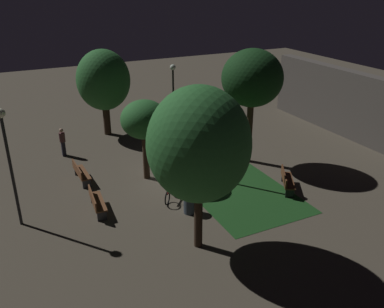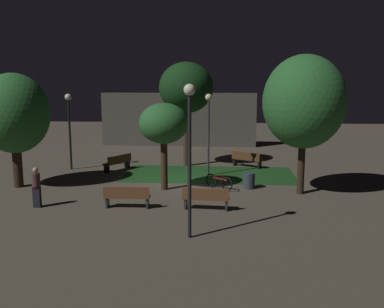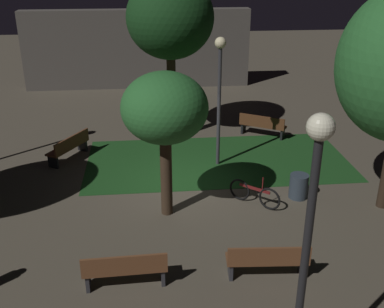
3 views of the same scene
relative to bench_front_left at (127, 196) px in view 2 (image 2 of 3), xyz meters
name	(u,v)px [view 2 (image 2 of 3)]	position (x,y,z in m)	size (l,w,h in m)	color
ground_plane	(179,182)	(1.55, 4.60, -0.48)	(60.00, 60.00, 0.00)	#4C4438
grass_lawn	(209,174)	(2.96, 6.38, -0.48)	(8.98, 4.31, 0.01)	#194219
bench_front_left	(127,196)	(0.00, 0.00, 0.00)	(1.81, 0.54, 0.88)	brown
bench_near_trees	(206,198)	(3.10, 0.00, 0.00)	(1.83, 0.61, 0.88)	brown
bench_front_right	(247,159)	(5.04, 8.47, 0.00)	(1.78, 1.35, 0.88)	#512D19
bench_lawn_edge	(118,162)	(-2.13, 6.99, 0.00)	(1.32, 1.80, 0.88)	brown
tree_lawn_side	(186,88)	(1.53, 8.63, 4.02)	(3.10, 3.10, 6.00)	#38281C
tree_tall_center	(164,124)	(1.04, 3.02, 2.53)	(2.23, 2.23, 3.97)	#38281C
tree_right_canopy	(304,102)	(7.15, 2.78, 3.55)	(3.54, 3.54, 6.06)	#2D2116
tree_back_left	(14,114)	(-5.88, 2.95, 2.96)	(3.22, 3.22, 5.30)	#2D2116
lamp_post_near_wall	(209,120)	(2.92, 6.09, 2.45)	(0.36, 0.36, 4.28)	#333338
lamp_post_plaza_east	(69,118)	(-4.84, 7.08, 2.42)	(0.36, 0.36, 4.23)	black
lamp_post_path_center	(190,136)	(2.72, -2.99, 2.79)	(0.36, 0.36, 4.86)	black
trash_bin	(249,181)	(4.93, 3.52, -0.12)	(0.55, 0.55, 0.73)	#2D3842
bicycle	(219,182)	(3.54, 3.24, -0.14)	(1.26, 1.11, 0.93)	black
pedestrian	(36,186)	(-3.57, -0.17, 0.37)	(0.32, 0.32, 1.61)	black
building_wall_backdrop	(179,120)	(0.21, 16.37, 1.52)	(11.69, 0.80, 4.01)	#4C4742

